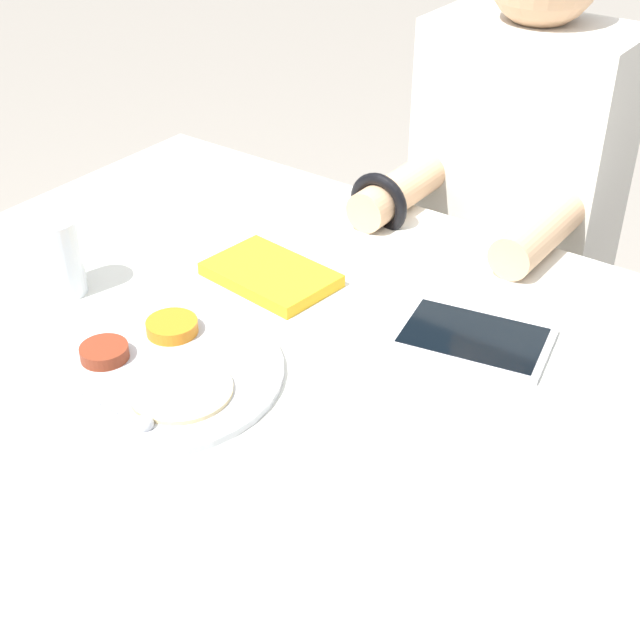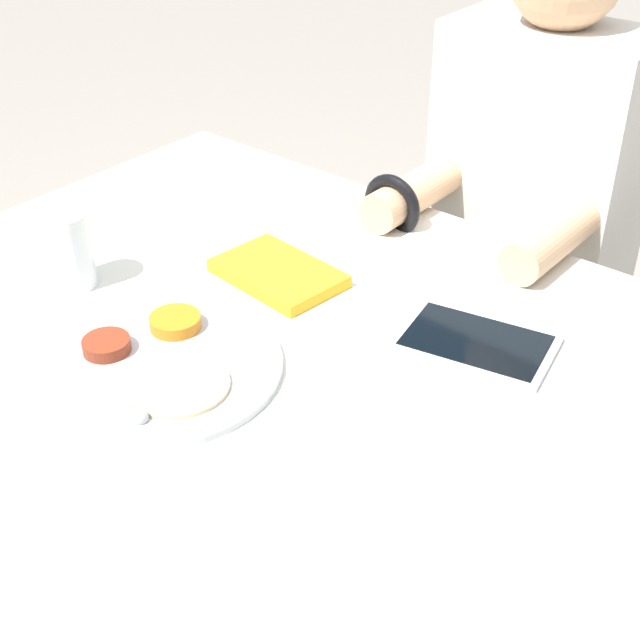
{
  "view_description": "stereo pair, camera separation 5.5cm",
  "coord_description": "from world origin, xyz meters",
  "px_view_note": "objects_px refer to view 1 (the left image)",
  "views": [
    {
      "loc": [
        0.66,
        -0.79,
        1.47
      ],
      "look_at": [
        0.09,
        -0.01,
        0.83
      ],
      "focal_mm": 50.0,
      "sensor_mm": 36.0,
      "label": 1
    },
    {
      "loc": [
        0.7,
        -0.76,
        1.47
      ],
      "look_at": [
        0.09,
        -0.01,
        0.83
      ],
      "focal_mm": 50.0,
      "sensor_mm": 36.0,
      "label": 2
    }
  ],
  "objects_px": {
    "thali_tray": "(157,370)",
    "person_diner": "(504,274)",
    "red_notebook": "(271,276)",
    "tablet_device": "(473,337)",
    "drinking_glass": "(59,257)"
  },
  "relations": [
    {
      "from": "tablet_device",
      "to": "person_diner",
      "type": "xyz_separation_m",
      "value": [
        -0.17,
        0.48,
        -0.18
      ]
    },
    {
      "from": "tablet_device",
      "to": "drinking_glass",
      "type": "relative_size",
      "value": 1.93
    },
    {
      "from": "thali_tray",
      "to": "drinking_glass",
      "type": "relative_size",
      "value": 2.75
    },
    {
      "from": "tablet_device",
      "to": "drinking_glass",
      "type": "bearing_deg",
      "value": -155.97
    },
    {
      "from": "red_notebook",
      "to": "tablet_device",
      "type": "relative_size",
      "value": 0.89
    },
    {
      "from": "red_notebook",
      "to": "person_diner",
      "type": "bearing_deg",
      "value": 73.0
    },
    {
      "from": "person_diner",
      "to": "red_notebook",
      "type": "bearing_deg",
      "value": -107.0
    },
    {
      "from": "red_notebook",
      "to": "tablet_device",
      "type": "bearing_deg",
      "value": 6.87
    },
    {
      "from": "thali_tray",
      "to": "drinking_glass",
      "type": "xyz_separation_m",
      "value": [
        -0.26,
        0.07,
        0.05
      ]
    },
    {
      "from": "person_diner",
      "to": "thali_tray",
      "type": "bearing_deg",
      "value": -99.15
    },
    {
      "from": "tablet_device",
      "to": "person_diner",
      "type": "distance_m",
      "value": 0.54
    },
    {
      "from": "tablet_device",
      "to": "drinking_glass",
      "type": "distance_m",
      "value": 0.61
    },
    {
      "from": "thali_tray",
      "to": "person_diner",
      "type": "relative_size",
      "value": 0.26
    },
    {
      "from": "thali_tray",
      "to": "person_diner",
      "type": "distance_m",
      "value": 0.82
    },
    {
      "from": "thali_tray",
      "to": "tablet_device",
      "type": "relative_size",
      "value": 1.43
    }
  ]
}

